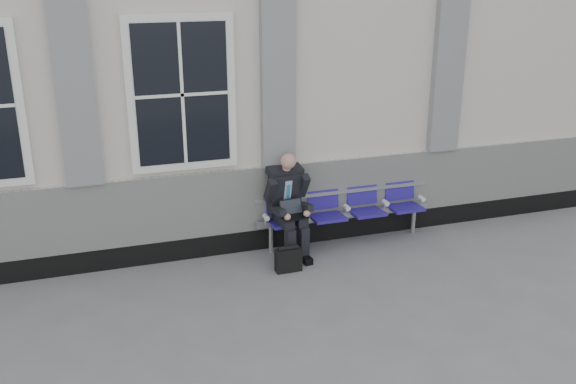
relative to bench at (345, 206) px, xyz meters
name	(u,v)px	position (x,y,z in m)	size (l,w,h in m)	color
ground	(182,315)	(-2.54, -1.32, -0.55)	(70.00, 70.00, 0.00)	slate
station_building	(136,72)	(-2.56, 2.15, 1.67)	(14.40, 4.40, 4.49)	beige
bench	(345,206)	(0.00, 0.00, 0.00)	(2.60, 0.47, 0.91)	#9EA0A3
businessman	(288,201)	(-0.89, -0.13, 0.22)	(0.60, 0.81, 1.44)	black
briefcase	(288,260)	(-1.05, -0.65, -0.39)	(0.34, 0.15, 0.35)	black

